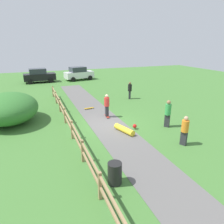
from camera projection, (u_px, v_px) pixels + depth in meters
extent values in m
plane|color=#427533|center=(107.00, 124.00, 13.77)|extent=(60.00, 60.00, 0.00)
cube|color=#605E5B|center=(107.00, 124.00, 13.77)|extent=(2.40, 28.00, 0.02)
cube|color=#997A51|center=(100.00, 186.00, 7.03)|extent=(0.12, 0.12, 1.10)
cube|color=#997A51|center=(83.00, 151.00, 9.30)|extent=(0.12, 0.12, 1.10)
cube|color=#997A51|center=(72.00, 130.00, 11.57)|extent=(0.12, 0.12, 1.10)
cube|color=#997A51|center=(65.00, 116.00, 13.83)|extent=(0.12, 0.12, 1.10)
cube|color=#997A51|center=(60.00, 105.00, 16.10)|extent=(0.12, 0.12, 1.10)
cube|color=#997A51|center=(56.00, 98.00, 18.37)|extent=(0.12, 0.12, 1.10)
cube|color=#997A51|center=(53.00, 92.00, 20.63)|extent=(0.12, 0.12, 1.10)
cube|color=#997A51|center=(68.00, 123.00, 12.72)|extent=(0.08, 18.00, 0.09)
cube|color=#997A51|center=(68.00, 116.00, 12.57)|extent=(0.08, 18.00, 0.09)
ellipsoid|color=#33702D|center=(9.00, 108.00, 13.84)|extent=(3.83, 4.59, 2.05)
cylinder|color=black|center=(115.00, 173.00, 7.88)|extent=(0.56, 0.56, 0.90)
cube|color=#B23326|center=(107.00, 116.00, 15.08)|extent=(0.25, 0.81, 0.02)
cylinder|color=silver|center=(105.00, 115.00, 15.32)|extent=(0.03, 0.06, 0.06)
cylinder|color=silver|center=(107.00, 115.00, 15.37)|extent=(0.03, 0.06, 0.06)
cylinder|color=silver|center=(107.00, 118.00, 14.82)|extent=(0.03, 0.06, 0.06)
cylinder|color=silver|center=(109.00, 118.00, 14.86)|extent=(0.03, 0.06, 0.06)
cube|color=#2D2D33|center=(107.00, 111.00, 14.95)|extent=(0.22, 0.33, 0.77)
cylinder|color=red|center=(107.00, 102.00, 14.72)|extent=(0.40, 0.40, 0.64)
sphere|color=beige|center=(107.00, 96.00, 14.58)|extent=(0.23, 0.23, 0.23)
cylinder|color=yellow|center=(124.00, 130.00, 12.45)|extent=(0.79, 1.58, 0.36)
sphere|color=red|center=(135.00, 126.00, 12.98)|extent=(0.26, 0.26, 0.26)
cube|color=#BF8C19|center=(89.00, 108.00, 16.89)|extent=(0.81, 0.27, 0.02)
cylinder|color=silver|center=(92.00, 108.00, 17.08)|extent=(0.06, 0.04, 0.06)
cylinder|color=silver|center=(92.00, 108.00, 16.95)|extent=(0.06, 0.04, 0.06)
cylinder|color=silver|center=(86.00, 109.00, 16.84)|extent=(0.06, 0.04, 0.06)
cylinder|color=silver|center=(86.00, 109.00, 16.72)|extent=(0.06, 0.04, 0.06)
cube|color=#2D2D33|center=(130.00, 95.00, 19.94)|extent=(0.32, 0.37, 0.79)
cylinder|color=black|center=(130.00, 88.00, 19.70)|extent=(0.50, 0.50, 0.65)
sphere|color=brown|center=(130.00, 83.00, 19.56)|extent=(0.24, 0.24, 0.24)
cube|color=#2D2D33|center=(167.00, 121.00, 13.25)|extent=(0.36, 0.37, 0.85)
cylinder|color=green|center=(168.00, 109.00, 13.00)|extent=(0.54, 0.54, 0.71)
sphere|color=#9E704C|center=(169.00, 102.00, 12.84)|extent=(0.25, 0.25, 0.25)
cube|color=#2D2D33|center=(184.00, 138.00, 10.91)|extent=(0.32, 0.38, 0.77)
cylinder|color=orange|center=(185.00, 126.00, 10.68)|extent=(0.51, 0.51, 0.64)
sphere|color=tan|center=(186.00, 118.00, 10.54)|extent=(0.23, 0.23, 0.23)
cube|color=black|center=(40.00, 77.00, 28.13)|extent=(4.27, 1.89, 0.90)
cube|color=#2D333D|center=(38.00, 71.00, 27.80)|extent=(2.27, 1.66, 0.70)
cylinder|color=black|center=(49.00, 78.00, 29.56)|extent=(0.65, 0.27, 0.64)
cylinder|color=black|center=(51.00, 80.00, 28.04)|extent=(0.65, 0.27, 0.64)
cylinder|color=black|center=(29.00, 80.00, 28.52)|extent=(0.65, 0.27, 0.64)
cylinder|color=black|center=(30.00, 82.00, 27.00)|extent=(0.65, 0.27, 0.64)
cube|color=silver|center=(79.00, 75.00, 30.05)|extent=(4.46, 2.52, 0.90)
cube|color=#2D333D|center=(78.00, 69.00, 29.68)|extent=(2.47, 1.97, 0.70)
cylinder|color=black|center=(85.00, 76.00, 31.59)|extent=(0.68, 0.36, 0.64)
cylinder|color=black|center=(90.00, 78.00, 30.19)|extent=(0.68, 0.36, 0.64)
cylinder|color=black|center=(69.00, 78.00, 30.19)|extent=(0.68, 0.36, 0.64)
cylinder|color=black|center=(73.00, 79.00, 28.80)|extent=(0.68, 0.36, 0.64)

